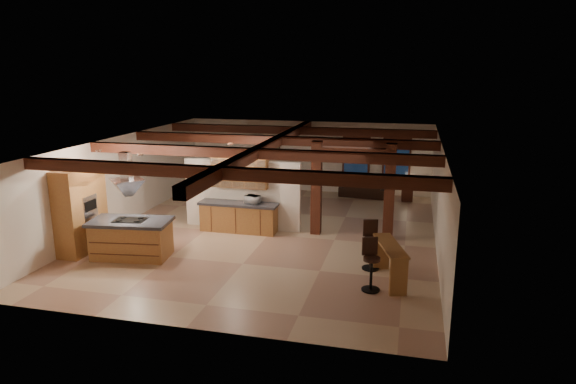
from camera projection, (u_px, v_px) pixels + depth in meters
The scene contains 22 objects.
ground at pixel (268, 235), 15.88m from camera, with size 12.00×12.00×0.00m, color tan.
room_walls at pixel (268, 179), 15.46m from camera, with size 12.00×12.00×12.00m.
ceiling_beams at pixel (268, 146), 15.22m from camera, with size 10.00×12.00×0.28m.
timber_posts at pixel (353, 180), 15.35m from camera, with size 2.50×0.30×2.90m.
partition_wall at pixel (242, 195), 16.32m from camera, with size 3.80×0.18×2.20m, color silver.
pantry_cabinet at pixel (81, 210), 14.22m from camera, with size 0.67×1.60×2.40m.
back_counter at pixel (239, 217), 16.10m from camera, with size 2.50×0.66×0.94m.
upper_display_cabinet at pixel (240, 173), 15.96m from camera, with size 1.80×0.36×0.95m.
range_hood at pixel (128, 194), 13.62m from camera, with size 1.10×1.10×1.40m.
back_windows at pixel (376, 158), 20.47m from camera, with size 2.70×0.07×1.70m.
framed_art at pixel (272, 149), 21.42m from camera, with size 0.65×0.05×0.85m.
recessed_cans at pixel (159, 149), 13.96m from camera, with size 3.16×2.46×0.03m.
kitchen_island at pixel (131, 238), 13.91m from camera, with size 2.28×1.41×1.07m.
dining_table at pixel (266, 202), 18.37m from camera, with size 1.88×1.05×0.66m, color #37170D.
sofa at pixel (363, 190), 20.45m from camera, with size 1.88×0.74×0.55m, color black.
microwave at pixel (252, 200), 15.85m from camera, with size 0.45×0.30×0.25m, color silver.
bar_counter at pixel (390, 257), 12.30m from camera, with size 0.96×1.83×0.93m.
side_table at pixel (407, 194), 19.83m from camera, with size 0.41×0.41×0.51m, color #36170D.
table_lamp at pixel (408, 182), 19.71m from camera, with size 0.30×0.30×0.36m.
bar_stool_a at pixel (371, 264), 11.83m from camera, with size 0.46×0.48×1.24m.
bar_stool_b at pixel (371, 245), 13.09m from camera, with size 0.46×0.47×1.27m.
dining_chairs at pixel (266, 195), 18.31m from camera, with size 2.10×2.10×1.17m.
Camera 1 is at (4.18, -14.53, 5.07)m, focal length 32.00 mm.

